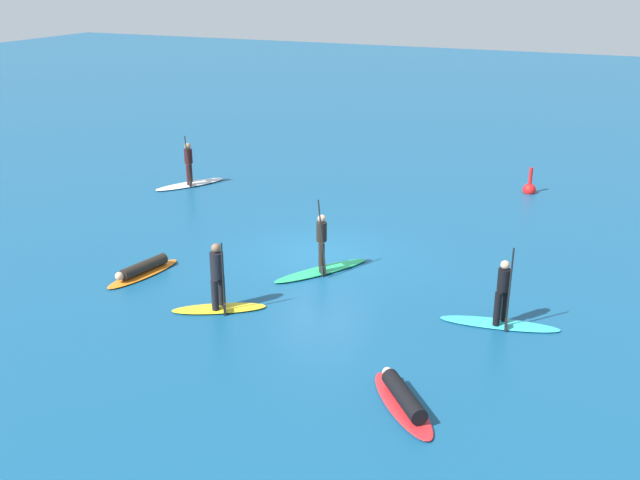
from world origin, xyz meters
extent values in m
plane|color=navy|center=(0.00, 0.00, 0.00)|extent=(120.00, 120.00, 0.00)
ellipsoid|color=white|center=(-7.90, 4.84, 0.05)|extent=(2.16, 2.96, 0.09)
cylinder|color=#381414|center=(-8.00, 5.04, 0.51)|extent=(0.27, 0.27, 0.84)
cylinder|color=#381414|center=(-7.79, 4.65, 0.51)|extent=(0.27, 0.27, 0.84)
cylinder|color=#381414|center=(-7.90, 4.84, 1.21)|extent=(0.45, 0.45, 0.57)
sphere|color=#A37556|center=(-7.90, 4.84, 1.62)|extent=(0.34, 0.34, 0.25)
cylinder|color=black|center=(-7.75, 4.58, 1.09)|extent=(0.33, 0.22, 1.98)
cube|color=black|center=(-7.75, 4.58, 0.15)|extent=(0.20, 0.15, 0.32)
ellipsoid|color=#33C6CC|center=(5.96, -2.47, 0.04)|extent=(2.99, 1.11, 0.07)
cylinder|color=black|center=(5.90, -2.63, 0.51)|extent=(0.20, 0.20, 0.88)
cylinder|color=black|center=(6.02, -2.31, 0.51)|extent=(0.20, 0.20, 0.88)
cylinder|color=black|center=(5.96, -2.47, 1.23)|extent=(0.34, 0.34, 0.56)
sphere|color=tan|center=(5.96, -2.47, 1.62)|extent=(0.26, 0.26, 0.22)
cylinder|color=black|center=(6.15, -2.69, 1.15)|extent=(0.09, 0.29, 2.14)
cube|color=black|center=(6.15, -2.69, 0.13)|extent=(0.09, 0.21, 0.32)
ellipsoid|color=red|center=(4.84, -6.84, 0.04)|extent=(2.19, 2.42, 0.09)
cylinder|color=black|center=(4.87, -6.88, 0.27)|extent=(1.29, 1.44, 0.35)
sphere|color=beige|center=(4.28, -6.18, 0.29)|extent=(0.32, 0.32, 0.23)
ellipsoid|color=yellow|center=(-0.87, -4.54, 0.04)|extent=(2.41, 1.77, 0.09)
cylinder|color=black|center=(-0.87, -4.70, 0.50)|extent=(0.26, 0.26, 0.82)
cylinder|color=black|center=(-0.87, -4.38, 0.50)|extent=(0.26, 0.26, 0.82)
cylinder|color=black|center=(-0.87, -4.54, 1.26)|extent=(0.47, 0.47, 0.69)
sphere|color=brown|center=(-0.87, -4.54, 1.72)|extent=(0.33, 0.33, 0.24)
cylinder|color=black|center=(-0.60, -4.70, 1.04)|extent=(0.15, 0.22, 1.91)
cube|color=black|center=(-0.60, -4.70, 0.15)|extent=(0.15, 0.20, 0.32)
ellipsoid|color=orange|center=(-4.06, -3.45, 0.04)|extent=(1.12, 2.66, 0.08)
cylinder|color=black|center=(-4.05, -3.40, 0.24)|extent=(0.63, 1.60, 0.33)
sphere|color=tan|center=(-4.23, -4.29, 0.26)|extent=(0.29, 0.29, 0.24)
ellipsoid|color=#23B266|center=(0.57, -1.18, 0.05)|extent=(2.22, 2.98, 0.09)
cylinder|color=black|center=(0.48, -1.00, 0.53)|extent=(0.23, 0.23, 0.88)
cylinder|color=black|center=(0.66, -1.37, 0.53)|extent=(0.23, 0.23, 0.88)
cylinder|color=black|center=(0.57, -1.18, 1.25)|extent=(0.42, 0.42, 0.56)
sphere|color=tan|center=(0.57, -1.18, 1.65)|extent=(0.31, 0.31, 0.23)
cylinder|color=black|center=(0.70, -1.45, 1.18)|extent=(0.39, 0.28, 2.14)
cube|color=black|center=(0.70, -1.45, 0.15)|extent=(0.20, 0.16, 0.32)
sphere|color=red|center=(4.88, 9.29, 0.13)|extent=(0.51, 0.51, 0.51)
cylinder|color=red|center=(4.88, 9.29, 0.51)|extent=(0.14, 0.14, 1.02)
camera|label=1|loc=(8.39, -19.09, 8.39)|focal=40.92mm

